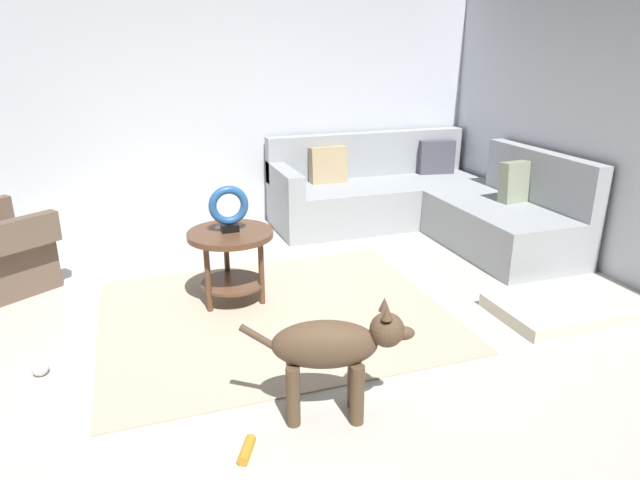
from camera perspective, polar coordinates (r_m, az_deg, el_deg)
ground_plane at (r=3.34m, az=-4.08°, el=-13.94°), size 6.00×6.00×0.10m
wall_back at (r=5.70m, az=-12.44°, el=14.68°), size 6.00×0.12×2.70m
area_rug at (r=3.93m, az=-4.66°, el=-7.53°), size 2.30×1.90×0.01m
sectional_couch at (r=5.62m, az=10.24°, el=3.78°), size 2.20×2.25×0.88m
side_table at (r=3.99m, az=-9.01°, el=-0.80°), size 0.60×0.60×0.54m
torus_sculpture at (r=3.90m, az=-9.23°, el=3.26°), size 0.28×0.08×0.33m
dog_bed_mat at (r=4.23m, az=22.63°, el=-6.44°), size 0.80×0.60×0.09m
dog at (r=2.78m, az=1.39°, el=-10.97°), size 0.83×0.36×0.63m
dog_toy_ball at (r=3.62m, az=-26.52°, el=-11.54°), size 0.09×0.09×0.09m
dog_toy_rope at (r=2.76m, az=-7.44°, el=-20.34°), size 0.12×0.17×0.05m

